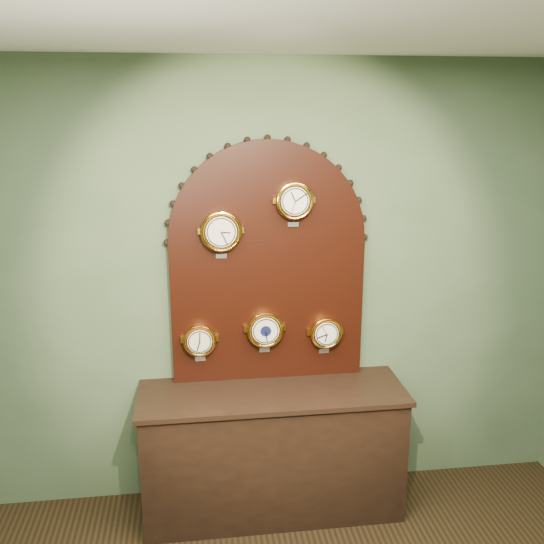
{
  "coord_description": "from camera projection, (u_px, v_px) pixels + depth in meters",
  "views": [
    {
      "loc": [
        -0.45,
        -1.14,
        2.52
      ],
      "look_at": [
        0.0,
        2.25,
        1.58
      ],
      "focal_mm": 40.23,
      "sensor_mm": 36.0,
      "label": 1
    }
  ],
  "objects": [
    {
      "name": "arabic_clock",
      "position": [
        294.0,
        201.0,
        3.59
      ],
      "size": [
        0.23,
        0.08,
        0.28
      ],
      "color": "gold",
      "rests_on": "display_board"
    },
    {
      "name": "display_board",
      "position": [
        268.0,
        256.0,
        3.73
      ],
      "size": [
        1.26,
        0.06,
        1.53
      ],
      "color": "black",
      "rests_on": "shop_counter"
    },
    {
      "name": "wall_back",
      "position": [
        267.0,
        289.0,
        3.84
      ],
      "size": [
        4.0,
        0.0,
        4.0
      ],
      "primitive_type": "plane",
      "rotation": [
        1.57,
        0.0,
        0.0
      ],
      "color": "#455A3D",
      "rests_on": "ground"
    },
    {
      "name": "hygrometer",
      "position": [
        200.0,
        340.0,
        3.74
      ],
      "size": [
        0.2,
        0.08,
        0.25
      ],
      "color": "gold",
      "rests_on": "display_board"
    },
    {
      "name": "tide_clock",
      "position": [
        326.0,
        333.0,
        3.84
      ],
      "size": [
        0.2,
        0.08,
        0.25
      ],
      "color": "gold",
      "rests_on": "display_board"
    },
    {
      "name": "roman_clock",
      "position": [
        221.0,
        231.0,
        3.58
      ],
      "size": [
        0.25,
        0.08,
        0.3
      ],
      "color": "gold",
      "rests_on": "display_board"
    },
    {
      "name": "shop_counter",
      "position": [
        272.0,
        453.0,
        3.84
      ],
      "size": [
        1.6,
        0.5,
        0.8
      ],
      "primitive_type": "cube",
      "color": "black",
      "rests_on": "ground_plane"
    },
    {
      "name": "barometer",
      "position": [
        265.0,
        329.0,
        3.78
      ],
      "size": [
        0.23,
        0.08,
        0.28
      ],
      "color": "gold",
      "rests_on": "display_board"
    }
  ]
}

